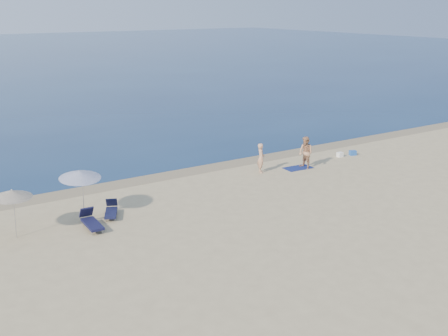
% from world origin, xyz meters
% --- Properties ---
extents(wet_sand_strip, '(240.00, 1.60, 0.00)m').
position_xyz_m(wet_sand_strip, '(0.00, 19.40, 0.00)').
color(wet_sand_strip, '#847254').
rests_on(wet_sand_strip, ground).
extents(person_left, '(0.63, 0.71, 1.63)m').
position_xyz_m(person_left, '(1.43, 17.06, 0.82)').
color(person_left, tan).
rests_on(person_left, ground).
extents(person_right, '(0.75, 0.93, 1.82)m').
position_xyz_m(person_right, '(4.02, 16.32, 0.91)').
color(person_right, tan).
rests_on(person_right, ground).
extents(beach_towel, '(1.67, 1.00, 0.03)m').
position_xyz_m(beach_towel, '(3.68, 16.54, 0.01)').
color(beach_towel, '#101A52').
rests_on(beach_towel, ground).
extents(white_bag, '(0.35, 0.30, 0.29)m').
position_xyz_m(white_bag, '(7.41, 17.00, 0.14)').
color(white_bag, white).
rests_on(white_bag, ground).
extents(blue_cooler, '(0.48, 0.41, 0.29)m').
position_xyz_m(blue_cooler, '(8.36, 16.88, 0.14)').
color(blue_cooler, blue).
rests_on(blue_cooler, ground).
extents(umbrella_near, '(1.88, 1.90, 2.29)m').
position_xyz_m(umbrella_near, '(-9.21, 15.67, 2.00)').
color(umbrella_near, silver).
rests_on(umbrella_near, ground).
extents(umbrella_far, '(1.91, 1.92, 2.07)m').
position_xyz_m(umbrella_far, '(-12.12, 15.20, 1.82)').
color(umbrella_far, silver).
rests_on(umbrella_far, ground).
extents(lounger_left, '(0.64, 1.73, 0.75)m').
position_xyz_m(lounger_left, '(-9.28, 14.45, 0.27)').
color(lounger_left, '#131435').
rests_on(lounger_left, ground).
extents(lounger_right, '(1.09, 1.56, 0.66)m').
position_xyz_m(lounger_right, '(-8.07, 15.29, 0.24)').
color(lounger_right, '#131636').
rests_on(lounger_right, ground).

